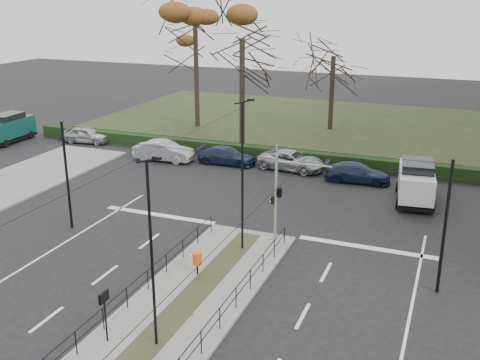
% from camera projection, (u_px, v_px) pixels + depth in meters
% --- Properties ---
extents(ground, '(140.00, 140.00, 0.00)m').
position_uv_depth(ground, '(216.00, 274.00, 25.92)').
color(ground, black).
rests_on(ground, ground).
extents(median_island, '(4.40, 15.00, 0.14)m').
position_uv_depth(median_island, '(192.00, 298.00, 23.69)').
color(median_island, '#64625F').
rests_on(median_island, ground).
extents(park, '(38.00, 26.00, 0.10)m').
position_uv_depth(park, '(291.00, 122.00, 56.24)').
color(park, black).
rests_on(park, ground).
extents(hedge, '(38.00, 1.00, 1.00)m').
position_uv_depth(hedge, '(242.00, 151.00, 44.27)').
color(hedge, black).
rests_on(hedge, ground).
extents(median_railing, '(4.14, 13.24, 0.92)m').
position_uv_depth(median_railing, '(190.00, 280.00, 23.32)').
color(median_railing, black).
rests_on(median_railing, median_island).
extents(catenary, '(20.00, 34.00, 6.00)m').
position_uv_depth(catenary, '(229.00, 193.00, 26.27)').
color(catenary, black).
rests_on(catenary, ground).
extents(traffic_light, '(3.10, 1.77, 4.56)m').
position_uv_depth(traffic_light, '(281.00, 191.00, 28.44)').
color(traffic_light, gray).
rests_on(traffic_light, median_island).
extents(litter_bin, '(0.41, 0.41, 1.05)m').
position_uv_depth(litter_bin, '(197.00, 259.00, 25.37)').
color(litter_bin, black).
rests_on(litter_bin, median_island).
extents(info_panel, '(0.12, 0.53, 2.03)m').
position_uv_depth(info_panel, '(104.00, 303.00, 20.18)').
color(info_panel, black).
rests_on(info_panel, median_island).
extents(streetlamp_median_near, '(0.60, 0.12, 7.15)m').
position_uv_depth(streetlamp_median_near, '(152.00, 254.00, 19.34)').
color(streetlamp_median_near, black).
rests_on(streetlamp_median_near, median_island).
extents(streetlamp_median_far, '(0.63, 0.13, 7.59)m').
position_uv_depth(streetlamp_median_far, '(243.00, 175.00, 26.97)').
color(streetlamp_median_far, black).
rests_on(streetlamp_median_far, median_island).
extents(parked_car_first, '(4.33, 2.16, 1.42)m').
position_uv_depth(parked_car_first, '(86.00, 135.00, 48.49)').
color(parked_car_first, '#A7ABAF').
rests_on(parked_car_first, ground).
extents(parked_car_second, '(4.78, 1.96, 1.54)m').
position_uv_depth(parked_car_second, '(164.00, 151.00, 43.24)').
color(parked_car_second, '#A7ABAF').
rests_on(parked_car_second, ground).
extents(parked_car_third, '(4.50, 1.97, 1.29)m').
position_uv_depth(parked_car_third, '(227.00, 156.00, 42.46)').
color(parked_car_third, '#1C2641').
rests_on(parked_car_third, ground).
extents(parked_car_fourth, '(5.14, 2.79, 1.37)m').
position_uv_depth(parked_car_fourth, '(292.00, 160.00, 41.08)').
color(parked_car_fourth, '#A7ABAF').
rests_on(parked_car_fourth, ground).
extents(white_van, '(2.66, 5.09, 2.57)m').
position_uv_depth(white_van, '(416.00, 181.00, 34.59)').
color(white_van, silver).
rests_on(white_van, ground).
extents(green_van, '(2.20, 5.05, 2.50)m').
position_uv_depth(green_van, '(9.00, 127.00, 48.51)').
color(green_van, '#0D3932').
rests_on(green_van, ground).
extents(rust_tree, '(9.70, 9.70, 12.93)m').
position_uv_depth(rust_tree, '(195.00, 21.00, 51.32)').
color(rust_tree, black).
rests_on(rust_tree, park).
extents(bare_tree_center, '(7.10, 7.10, 9.02)m').
position_uv_depth(bare_tree_center, '(333.00, 62.00, 51.36)').
color(bare_tree_center, black).
rests_on(bare_tree_center, park).
extents(bare_tree_near, '(6.57, 6.57, 11.78)m').
position_uv_depth(bare_tree_near, '(242.00, 47.00, 44.44)').
color(bare_tree_near, black).
rests_on(bare_tree_near, park).
extents(parked_car_fifth, '(4.57, 2.08, 1.30)m').
position_uv_depth(parked_car_fifth, '(357.00, 173.00, 38.40)').
color(parked_car_fifth, '#1C2641').
rests_on(parked_car_fifth, ground).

